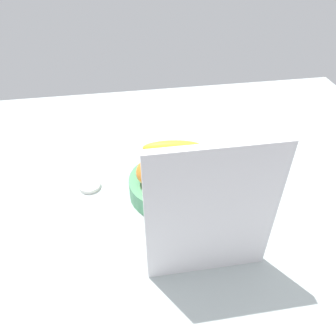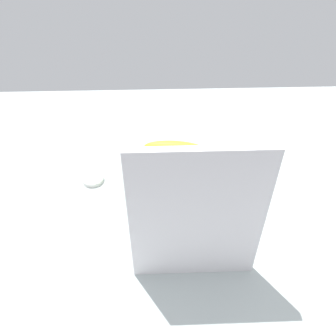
# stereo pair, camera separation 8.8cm
# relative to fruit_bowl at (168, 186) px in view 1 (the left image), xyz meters

# --- Properties ---
(ground_plane) EXTENTS (1.80, 1.40, 0.03)m
(ground_plane) POSITION_rel_fruit_bowl_xyz_m (0.00, 0.01, -0.04)
(ground_plane) COLOR #ABB6B5
(fruit_bowl) EXTENTS (0.22, 0.22, 0.06)m
(fruit_bowl) POSITION_rel_fruit_bowl_xyz_m (0.00, 0.00, 0.00)
(fruit_bowl) COLOR #4E9768
(fruit_bowl) RESTS_ON ground_plane
(orange_front_left) EXTENTS (0.08, 0.08, 0.08)m
(orange_front_left) POSITION_rel_fruit_bowl_xyz_m (0.01, 0.05, 0.07)
(orange_front_left) COLOR orange
(orange_front_left) RESTS_ON fruit_bowl
(orange_front_right) EXTENTS (0.08, 0.08, 0.08)m
(orange_front_right) POSITION_rel_fruit_bowl_xyz_m (-0.05, 0.02, 0.07)
(orange_front_right) COLOR orange
(orange_front_right) RESTS_ON fruit_bowl
(orange_center) EXTENTS (0.08, 0.08, 0.08)m
(orange_center) POSITION_rel_fruit_bowl_xyz_m (-0.03, -0.04, 0.07)
(orange_center) COLOR orange
(orange_center) RESTS_ON fruit_bowl
(orange_back_left) EXTENTS (0.08, 0.08, 0.08)m
(orange_back_left) POSITION_rel_fruit_bowl_xyz_m (0.03, -0.05, 0.07)
(orange_back_left) COLOR orange
(orange_back_left) RESTS_ON fruit_bowl
(orange_back_right) EXTENTS (0.08, 0.08, 0.08)m
(orange_back_right) POSITION_rel_fruit_bowl_xyz_m (0.05, 0.01, 0.07)
(orange_back_right) COLOR orange
(orange_back_right) RESTS_ON fruit_bowl
(banana_bunch) EXTENTS (0.18, 0.17, 0.11)m
(banana_bunch) POSITION_rel_fruit_bowl_xyz_m (-0.01, -0.03, 0.08)
(banana_bunch) COLOR yellow
(banana_bunch) RESTS_ON fruit_bowl
(cutting_board) EXTENTS (0.28, 0.02, 0.36)m
(cutting_board) POSITION_rel_fruit_bowl_xyz_m (-0.05, 0.26, 0.15)
(cutting_board) COLOR silver
(cutting_board) RESTS_ON ground_plane
(jar_lid) EXTENTS (0.07, 0.07, 0.01)m
(jar_lid) POSITION_rel_fruit_bowl_xyz_m (0.23, -0.07, -0.02)
(jar_lid) COLOR silver
(jar_lid) RESTS_ON ground_plane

